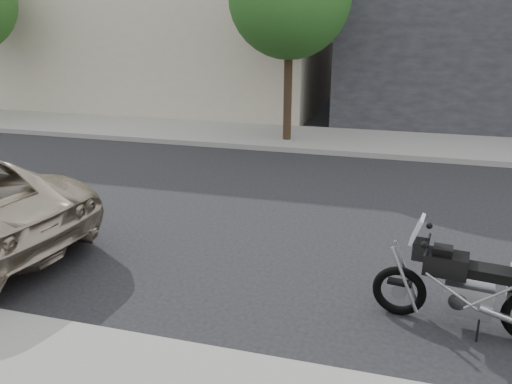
% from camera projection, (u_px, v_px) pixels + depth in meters
% --- Properties ---
extents(ground, '(120.00, 120.00, 0.00)m').
position_uv_depth(ground, '(326.00, 227.00, 9.04)').
color(ground, black).
rests_on(ground, ground).
extents(far_sidewalk, '(44.00, 3.00, 0.15)m').
position_uv_depth(far_sidewalk, '(356.00, 142.00, 14.93)').
color(far_sidewalk, gray).
rests_on(far_sidewalk, ground).
extents(far_building_cream, '(14.00, 11.00, 8.00)m').
position_uv_depth(far_building_cream, '(170.00, 8.00, 22.25)').
color(far_building_cream, '#B9AB94').
rests_on(far_building_cream, ground).
extents(motorcycle, '(2.16, 0.71, 1.37)m').
position_uv_depth(motorcycle, '(479.00, 286.00, 5.90)').
color(motorcycle, black).
rests_on(motorcycle, ground).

